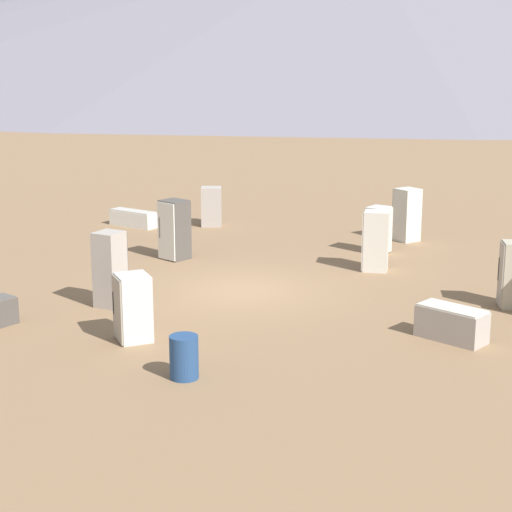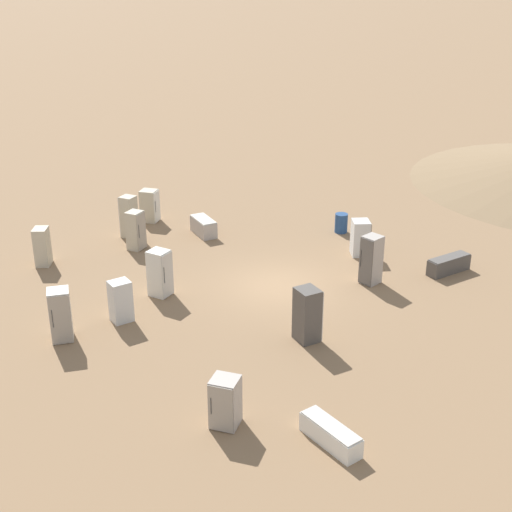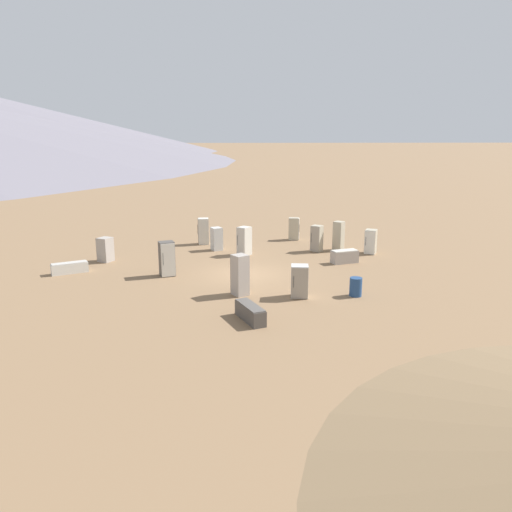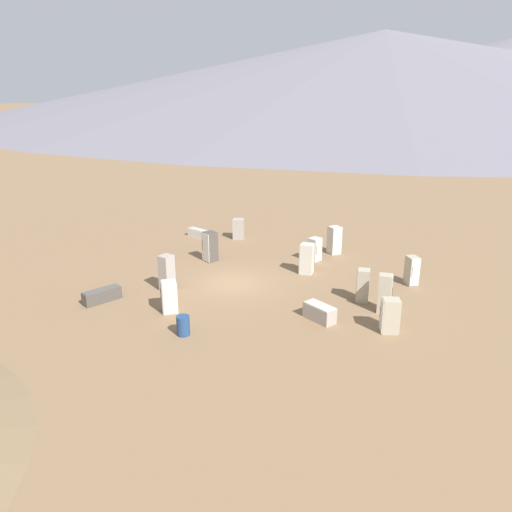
# 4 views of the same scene
# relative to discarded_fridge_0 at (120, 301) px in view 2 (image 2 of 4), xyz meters

# --- Properties ---
(ground_plane) EXTENTS (1000.00, 1000.00, 0.00)m
(ground_plane) POSITION_rel_discarded_fridge_0_xyz_m (1.63, -5.96, -0.75)
(ground_plane) COLOR #846647
(discarded_fridge_0) EXTENTS (0.85, 0.88, 1.50)m
(discarded_fridge_0) POSITION_rel_discarded_fridge_0_xyz_m (0.00, 0.00, 0.00)
(discarded_fridge_0) COLOR silver
(discarded_fridge_0) RESTS_ON ground_plane
(discarded_fridge_1) EXTENTS (0.94, 0.99, 1.54)m
(discarded_fridge_1) POSITION_rel_discarded_fridge_0_xyz_m (9.77, -1.60, 0.02)
(discarded_fridge_1) COLOR #B2A88E
(discarded_fridge_1) RESTS_ON ground_plane
(discarded_fridge_2) EXTENTS (0.79, 0.73, 1.80)m
(discarded_fridge_2) POSITION_rel_discarded_fridge_0_xyz_m (-0.95, 1.95, 0.15)
(discarded_fridge_2) COLOR beige
(discarded_fridge_2) RESTS_ON ground_plane
(discarded_fridge_3) EXTENTS (0.98, 0.99, 1.79)m
(discarded_fridge_3) POSITION_rel_discarded_fridge_0_xyz_m (1.74, -1.49, 0.14)
(discarded_fridge_3) COLOR beige
(discarded_fridge_3) RESTS_ON ground_plane
(discarded_fridge_4) EXTENTS (1.96, 1.31, 0.60)m
(discarded_fridge_4) POSITION_rel_discarded_fridge_0_xyz_m (-7.94, -5.19, -0.45)
(discarded_fridge_4) COLOR silver
(discarded_fridge_4) RESTS_ON ground_plane
(discarded_fridge_5) EXTENTS (0.83, 0.67, 1.60)m
(discarded_fridge_5) POSITION_rel_discarded_fridge_0_xyz_m (5.50, 3.01, 0.05)
(discarded_fridge_5) COLOR #B2A88E
(discarded_fridge_5) RESTS_ON ground_plane
(discarded_fridge_6) EXTENTS (1.22, 2.00, 0.67)m
(discarded_fridge_6) POSITION_rel_discarded_fridge_0_xyz_m (1.54, -12.96, -0.41)
(discarded_fridge_6) COLOR #4C4742
(discarded_fridge_6) RESTS_ON ground_plane
(discarded_fridge_7) EXTENTS (1.00, 0.99, 1.44)m
(discarded_fridge_7) POSITION_rel_discarded_fridge_0_xyz_m (-6.58, -2.62, -0.03)
(discarded_fridge_7) COLOR #A89E93
(discarded_fridge_7) RESTS_ON ground_plane
(discarded_fridge_8) EXTENTS (0.95, 0.92, 1.86)m
(discarded_fridge_8) POSITION_rel_discarded_fridge_0_xyz_m (-2.56, -6.00, 0.18)
(discarded_fridge_8) COLOR #4C4742
(discarded_fridge_8) RESTS_ON ground_plane
(discarded_fridge_9) EXTENTS (0.90, 0.93, 1.94)m
(discarded_fridge_9) POSITION_rel_discarded_fridge_0_xyz_m (1.22, -9.54, 0.22)
(discarded_fridge_9) COLOR #A89E93
(discarded_fridge_9) RESTS_ON ground_plane
(discarded_fridge_10) EXTENTS (0.89, 0.89, 1.70)m
(discarded_fridge_10) POSITION_rel_discarded_fridge_0_xyz_m (6.45, -0.80, 0.10)
(discarded_fridge_10) COLOR #B2A88E
(discarded_fridge_10) RESTS_ON ground_plane
(discarded_fridge_11) EXTENTS (1.69, 1.09, 0.77)m
(discarded_fridge_11) POSITION_rel_discarded_fridge_0_xyz_m (7.57, -3.86, -0.37)
(discarded_fridge_11) COLOR #A89E93
(discarded_fridge_11) RESTS_ON ground_plane
(discarded_fridge_12) EXTENTS (0.85, 0.86, 1.91)m
(discarded_fridge_12) POSITION_rel_discarded_fridge_0_xyz_m (7.94, -0.56, 0.20)
(discarded_fridge_12) COLOR #B2A88E
(discarded_fridge_12) RESTS_ON ground_plane
(discarded_fridge_13) EXTENTS (0.87, 0.83, 1.52)m
(discarded_fridge_13) POSITION_rel_discarded_fridge_0_xyz_m (3.97, -10.06, 0.01)
(discarded_fridge_13) COLOR silver
(discarded_fridge_13) RESTS_ON ground_plane
(rusty_barrel) EXTENTS (0.58, 0.58, 0.88)m
(rusty_barrel) POSITION_rel_discarded_fridge_0_xyz_m (6.62, -10.07, -0.31)
(rusty_barrel) COLOR navy
(rusty_barrel) RESTS_ON ground_plane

